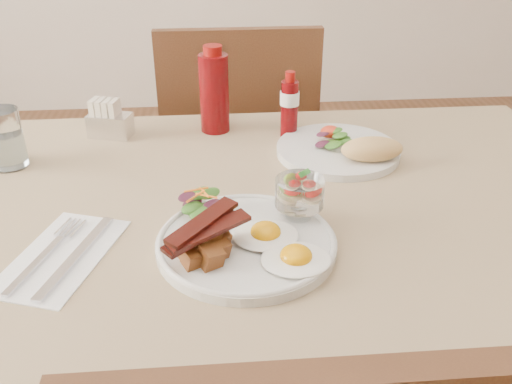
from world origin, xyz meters
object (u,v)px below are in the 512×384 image
(hot_sauce_bottle, at_px, (289,106))
(sugar_caddy, at_px, (109,121))
(table, at_px, (257,247))
(main_plate, at_px, (246,244))
(fruit_cup, at_px, (300,193))
(second_plate, at_px, (346,149))
(ketchup_bottle, at_px, (214,92))
(chair_far, at_px, (238,157))
(water_glass, at_px, (6,142))

(hot_sauce_bottle, bearing_deg, sugar_caddy, 175.10)
(sugar_caddy, bearing_deg, table, -32.20)
(main_plate, relative_size, fruit_cup, 3.46)
(fruit_cup, bearing_deg, main_plate, -145.96)
(second_plate, bearing_deg, sugar_caddy, 163.49)
(hot_sauce_bottle, bearing_deg, table, -107.75)
(sugar_caddy, bearing_deg, main_plate, -43.72)
(table, distance_m, second_plate, 0.29)
(ketchup_bottle, bearing_deg, chair_far, 78.34)
(fruit_cup, distance_m, second_plate, 0.29)
(second_plate, xyz_separation_m, sugar_caddy, (-0.50, 0.15, 0.02))
(table, xyz_separation_m, ketchup_bottle, (-0.07, 0.34, 0.18))
(ketchup_bottle, bearing_deg, table, -79.17)
(second_plate, xyz_separation_m, water_glass, (-0.67, 0.01, 0.03))
(fruit_cup, bearing_deg, second_plate, 61.64)
(table, bearing_deg, main_plate, -102.28)
(main_plate, xyz_separation_m, water_glass, (-0.45, 0.32, 0.04))
(sugar_caddy, bearing_deg, hot_sauce_bottle, 10.71)
(sugar_caddy, bearing_deg, chair_far, 63.76)
(ketchup_bottle, bearing_deg, fruit_cup, -72.61)
(second_plate, distance_m, ketchup_bottle, 0.32)
(main_plate, height_order, hot_sauce_bottle, hot_sauce_bottle)
(main_plate, relative_size, water_glass, 2.38)
(table, xyz_separation_m, chair_far, (0.00, 0.66, -0.14))
(hot_sauce_bottle, height_order, sugar_caddy, hot_sauce_bottle)
(main_plate, height_order, ketchup_bottle, ketchup_bottle)
(main_plate, height_order, second_plate, second_plate)
(chair_far, xyz_separation_m, main_plate, (-0.03, -0.79, 0.24))
(ketchup_bottle, xyz_separation_m, hot_sauce_bottle, (0.16, -0.05, -0.02))
(table, relative_size, chair_far, 1.43)
(sugar_caddy, relative_size, water_glass, 0.86)
(second_plate, relative_size, ketchup_bottle, 1.32)
(main_plate, bearing_deg, second_plate, 54.05)
(table, distance_m, main_plate, 0.16)
(fruit_cup, xyz_separation_m, second_plate, (0.13, 0.25, -0.04))
(table, distance_m, sugar_caddy, 0.46)
(second_plate, relative_size, hot_sauce_bottle, 1.74)
(chair_far, xyz_separation_m, second_plate, (0.20, -0.48, 0.24))
(table, relative_size, main_plate, 4.75)
(chair_far, distance_m, fruit_cup, 0.79)
(main_plate, distance_m, ketchup_bottle, 0.48)
(ketchup_bottle, height_order, sugar_caddy, ketchup_bottle)
(ketchup_bottle, distance_m, water_glass, 0.44)
(table, height_order, hot_sauce_bottle, hot_sauce_bottle)
(second_plate, height_order, ketchup_bottle, ketchup_bottle)
(water_glass, bearing_deg, fruit_cup, -26.04)
(fruit_cup, height_order, sugar_caddy, fruit_cup)
(second_plate, distance_m, sugar_caddy, 0.52)
(chair_far, relative_size, ketchup_bottle, 4.83)
(hot_sauce_bottle, bearing_deg, main_plate, -106.13)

